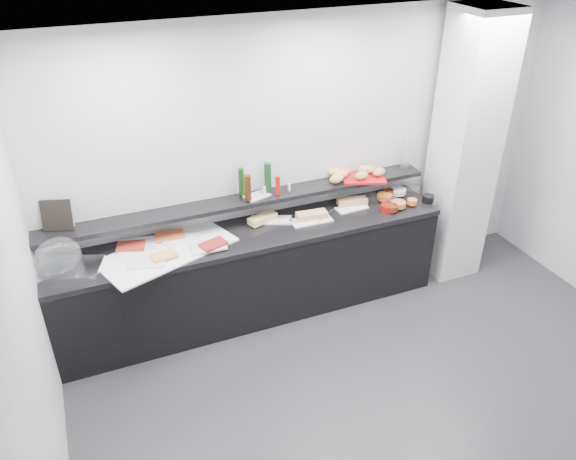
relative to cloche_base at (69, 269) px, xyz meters
name	(u,v)px	position (x,y,z in m)	size (l,w,h in m)	color
ground	(412,417)	(2.26, -1.68, -0.92)	(5.00, 5.00, 0.00)	#2D2D30
back_wall	(310,161)	(2.26, 0.32, 0.43)	(5.00, 0.02, 2.70)	#B6BABE
ceiling	(470,67)	(2.26, -1.68, 1.78)	(5.00, 5.00, 0.00)	white
column	(464,151)	(3.76, -0.03, 0.43)	(0.50, 0.50, 2.70)	silver
buffet_cabinet	(253,275)	(1.56, 0.02, -0.50)	(3.60, 0.60, 0.85)	black
counter_top	(252,234)	(1.56, 0.02, -0.05)	(3.62, 0.62, 0.05)	black
wall_shelf	(244,201)	(1.56, 0.19, 0.21)	(3.60, 0.25, 0.04)	black
cloche_base	(69,269)	(0.00, 0.00, 0.00)	(0.51, 0.34, 0.04)	silver
cloche_dome	(58,257)	(-0.06, 0.03, 0.11)	(0.38, 0.25, 0.34)	white
linen_runner	(167,251)	(0.79, -0.02, -0.01)	(1.13, 0.53, 0.01)	white
platter_meat_a	(137,244)	(0.57, 0.16, 0.00)	(0.33, 0.22, 0.01)	white
food_meat_a	(131,246)	(0.51, 0.13, 0.02)	(0.23, 0.15, 0.02)	maroon
platter_salmon	(179,239)	(0.92, 0.10, 0.00)	(0.28, 0.19, 0.01)	white
food_salmon	(170,235)	(0.85, 0.17, 0.02)	(0.25, 0.16, 0.02)	#D2502B
platter_cheese	(147,262)	(0.59, -0.14, 0.00)	(0.30, 0.20, 0.01)	white
food_cheese	(164,255)	(0.74, -0.13, 0.02)	(0.21, 0.13, 0.02)	#E1B057
platter_meat_b	(208,246)	(1.12, -0.10, 0.00)	(0.30, 0.20, 0.01)	silver
food_meat_b	(213,244)	(1.17, -0.11, 0.02)	(0.22, 0.14, 0.02)	maroon
sandwich_plate_left	(271,220)	(1.79, 0.14, -0.01)	(0.37, 0.16, 0.01)	white
sandwich_food_left	(263,218)	(1.71, 0.14, 0.02)	(0.28, 0.11, 0.06)	#E5CA78
tongs_left	(273,222)	(1.79, 0.09, 0.00)	(0.01, 0.01, 0.16)	#AAADB0
sandwich_plate_mid	(311,221)	(2.13, -0.01, -0.01)	(0.38, 0.16, 0.01)	silver
sandwich_food_mid	(312,215)	(2.15, 0.02, 0.02)	(0.29, 0.11, 0.06)	tan
tongs_mid	(322,219)	(2.22, -0.05, 0.00)	(0.01, 0.01, 0.16)	#B1B4B8
sandwich_plate_right	(352,208)	(2.59, 0.06, -0.01)	(0.31, 0.13, 0.01)	white
sandwich_food_right	(352,201)	(2.63, 0.12, 0.02)	(0.29, 0.11, 0.06)	tan
tongs_right	(330,212)	(2.35, 0.05, 0.00)	(0.01, 0.01, 0.16)	silver
bowl_glass_fruit	(372,198)	(2.85, 0.12, 0.02)	(0.15, 0.15, 0.07)	white
fill_glass_fruit	(385,197)	(2.97, 0.09, 0.03)	(0.15, 0.15, 0.05)	orange
bowl_black_jam	(385,195)	(3.01, 0.14, 0.02)	(0.12, 0.12, 0.07)	black
fill_black_jam	(388,192)	(3.05, 0.15, 0.03)	(0.10, 0.10, 0.05)	#5D210D
bowl_glass_cream	(410,189)	(3.30, 0.15, 0.02)	(0.20, 0.20, 0.07)	white
fill_glass_cream	(398,191)	(3.15, 0.14, 0.03)	(0.16, 0.16, 0.05)	silver
bowl_red_jam	(388,208)	(2.89, -0.11, 0.02)	(0.14, 0.14, 0.07)	maroon
fill_red_jam	(392,208)	(2.91, -0.14, 0.03)	(0.11, 0.11, 0.05)	#4F1E0B
bowl_glass_salmon	(393,203)	(2.98, -0.04, 0.02)	(0.14, 0.14, 0.07)	silver
fill_glass_salmon	(398,204)	(3.01, -0.10, 0.03)	(0.14, 0.14, 0.05)	#D07033
bowl_black_fruit	(428,199)	(3.35, -0.09, 0.02)	(0.12, 0.12, 0.07)	black
fill_black_fruit	(412,202)	(3.16, -0.11, 0.03)	(0.09, 0.09, 0.05)	orange
framed_print	(57,215)	(-0.01, 0.25, 0.36)	(0.24, 0.02, 0.26)	black
print_art	(62,214)	(0.04, 0.26, 0.36)	(0.16, 0.00, 0.22)	beige
condiment_tray	(257,196)	(1.68, 0.19, 0.24)	(0.23, 0.14, 0.01)	silver
bottle_green_a	(241,182)	(1.55, 0.26, 0.37)	(0.05, 0.05, 0.26)	#11390F
bottle_brown	(248,188)	(1.57, 0.14, 0.36)	(0.06, 0.06, 0.24)	#391C0A
bottle_green_b	(268,178)	(1.80, 0.23, 0.38)	(0.07, 0.07, 0.28)	#0F3A19
bottle_hot	(278,185)	(1.86, 0.14, 0.33)	(0.04, 0.04, 0.18)	red
shaker_salt	(265,190)	(1.75, 0.20, 0.28)	(0.03, 0.03, 0.07)	white
shaker_pepper	(289,187)	(1.98, 0.17, 0.28)	(0.03, 0.03, 0.07)	silver
bread_tray	(363,178)	(2.75, 0.16, 0.24)	(0.40, 0.28, 0.02)	#A01115
bread_roll_nw	(335,172)	(2.51, 0.29, 0.29)	(0.14, 0.09, 0.08)	tan
bread_roll_n	(345,171)	(2.60, 0.26, 0.29)	(0.14, 0.09, 0.08)	#B17543
bread_roll_ne	(364,169)	(2.80, 0.23, 0.29)	(0.13, 0.09, 0.08)	tan
bread_roll_sw	(336,179)	(2.45, 0.14, 0.29)	(0.14, 0.09, 0.08)	tan
bread_roll_s	(361,176)	(2.70, 0.11, 0.29)	(0.14, 0.09, 0.08)	#B69245
bread_roll_se	(379,172)	(2.90, 0.12, 0.29)	(0.14, 0.09, 0.08)	#B57D45
bread_roll_midw	(341,174)	(2.54, 0.22, 0.29)	(0.14, 0.09, 0.08)	tan
bread_roll_mide	(369,169)	(2.84, 0.21, 0.29)	(0.12, 0.08, 0.08)	#C08649
carafe	(406,154)	(3.25, 0.21, 0.38)	(0.09, 0.09, 0.30)	silver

